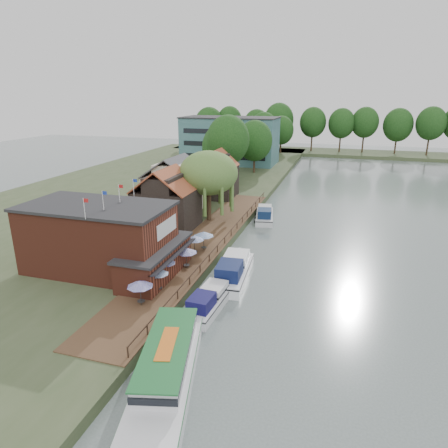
% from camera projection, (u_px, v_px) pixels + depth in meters
% --- Properties ---
extents(ground, '(260.00, 260.00, 0.00)m').
position_uv_depth(ground, '(246.00, 293.00, 40.38)').
color(ground, '#53605E').
rests_on(ground, ground).
extents(land_bank, '(50.00, 140.00, 1.00)m').
position_uv_depth(land_bank, '(143.00, 191.00, 80.34)').
color(land_bank, '#384728').
rests_on(land_bank, ground).
extents(quay_deck, '(6.00, 50.00, 0.10)m').
position_uv_depth(quay_deck, '(205.00, 242.00, 51.36)').
color(quay_deck, '#47301E').
rests_on(quay_deck, land_bank).
extents(quay_rail, '(0.20, 49.00, 1.00)m').
position_uv_depth(quay_rail, '(226.00, 239.00, 50.92)').
color(quay_rail, black).
rests_on(quay_rail, land_bank).
extents(pub, '(20.00, 11.00, 7.30)m').
position_uv_depth(pub, '(115.00, 239.00, 41.90)').
color(pub, maroon).
rests_on(pub, land_bank).
extents(hotel_block, '(25.40, 12.40, 12.30)m').
position_uv_depth(hotel_block, '(230.00, 140.00, 107.85)').
color(hotel_block, '#38666B').
rests_on(hotel_block, land_bank).
extents(cottage_a, '(8.60, 7.60, 8.50)m').
position_uv_depth(cottage_a, '(167.00, 199.00, 55.62)').
color(cottage_a, black).
rests_on(cottage_a, land_bank).
extents(cottage_b, '(9.60, 8.60, 8.50)m').
position_uv_depth(cottage_b, '(176.00, 183.00, 65.54)').
color(cottage_b, beige).
rests_on(cottage_b, land_bank).
extents(cottage_c, '(7.60, 7.60, 8.50)m').
position_uv_depth(cottage_c, '(216.00, 174.00, 72.61)').
color(cottage_c, black).
rests_on(cottage_c, land_bank).
extents(willow, '(8.60, 8.60, 10.43)m').
position_uv_depth(willow, '(209.00, 186.00, 58.61)').
color(willow, '#476B2D').
rests_on(willow, land_bank).
extents(umbrella_0, '(2.36, 2.36, 2.38)m').
position_uv_depth(umbrella_0, '(141.00, 293.00, 35.59)').
color(umbrella_0, '#201A90').
rests_on(umbrella_0, quay_deck).
extents(umbrella_1, '(2.05, 2.05, 2.38)m').
position_uv_depth(umbrella_1, '(158.00, 280.00, 38.02)').
color(umbrella_1, navy).
rests_on(umbrella_1, quay_deck).
extents(umbrella_2, '(2.05, 2.05, 2.38)m').
position_uv_depth(umbrella_2, '(166.00, 269.00, 40.39)').
color(umbrella_2, navy).
rests_on(umbrella_2, quay_deck).
extents(umbrella_3, '(2.34, 2.34, 2.38)m').
position_uv_depth(umbrella_3, '(186.00, 258.00, 43.09)').
color(umbrella_3, navy).
rests_on(umbrella_3, quay_deck).
extents(umbrella_4, '(2.30, 2.30, 2.38)m').
position_uv_depth(umbrella_4, '(194.00, 245.00, 46.79)').
color(umbrella_4, navy).
rests_on(umbrella_4, quay_deck).
extents(umbrella_5, '(2.45, 2.45, 2.38)m').
position_uv_depth(umbrella_5, '(204.00, 241.00, 48.08)').
color(umbrella_5, '#1C4D9A').
rests_on(umbrella_5, quay_deck).
extents(cruiser_0, '(3.37, 9.09, 2.13)m').
position_uv_depth(cruiser_0, '(209.00, 298.00, 37.13)').
color(cruiser_0, silver).
rests_on(cruiser_0, ground).
extents(cruiser_1, '(4.34, 11.06, 2.66)m').
position_uv_depth(cruiser_1, '(233.00, 268.00, 43.04)').
color(cruiser_1, white).
rests_on(cruiser_1, ground).
extents(cruiser_2, '(4.59, 9.68, 2.23)m').
position_uv_depth(cruiser_2, '(265.00, 213.00, 63.27)').
color(cruiser_2, silver).
rests_on(cruiser_2, ground).
extents(tour_boat, '(6.89, 13.84, 2.91)m').
position_uv_depth(tour_boat, '(166.00, 366.00, 27.28)').
color(tour_boat, silver).
rests_on(tour_boat, ground).
extents(swan, '(0.44, 0.44, 0.44)m').
position_uv_depth(swan, '(165.00, 335.00, 32.93)').
color(swan, white).
rests_on(swan, ground).
extents(bank_tree_0, '(8.73, 8.73, 14.21)m').
position_uv_depth(bank_tree_0, '(228.00, 150.00, 81.86)').
color(bank_tree_0, '#143811').
rests_on(bank_tree_0, land_bank).
extents(bank_tree_1, '(8.65, 8.65, 11.95)m').
position_uv_depth(bank_tree_1, '(222.00, 152.00, 87.93)').
color(bank_tree_1, '#143811').
rests_on(bank_tree_1, land_bank).
extents(bank_tree_2, '(8.34, 8.34, 12.37)m').
position_uv_depth(bank_tree_2, '(255.00, 147.00, 94.40)').
color(bank_tree_2, '#143811').
rests_on(bank_tree_2, land_bank).
extents(bank_tree_3, '(7.51, 7.51, 11.53)m').
position_uv_depth(bank_tree_3, '(263.00, 139.00, 113.35)').
color(bank_tree_3, '#143811').
rests_on(bank_tree_3, land_bank).
extents(bank_tree_4, '(8.35, 8.35, 12.97)m').
position_uv_depth(bank_tree_4, '(264.00, 134.00, 120.91)').
color(bank_tree_4, '#143811').
rests_on(bank_tree_4, land_bank).
extents(bank_tree_5, '(7.83, 7.83, 11.58)m').
position_uv_depth(bank_tree_5, '(281.00, 134.00, 126.52)').
color(bank_tree_5, '#143811').
rests_on(bank_tree_5, land_bank).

